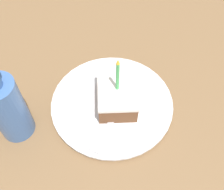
{
  "coord_description": "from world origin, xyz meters",
  "views": [
    {
      "loc": [
        0.04,
        0.33,
        0.52
      ],
      "look_at": [
        0.03,
        -0.01,
        0.04
      ],
      "focal_mm": 42.0,
      "sensor_mm": 36.0,
      "label": 1
    }
  ],
  "objects_px": {
    "plate": "(112,103)",
    "cake_slice": "(117,95)",
    "bottle": "(7,107)",
    "fork": "(110,124)"
  },
  "relations": [
    {
      "from": "plate",
      "to": "cake_slice",
      "type": "height_order",
      "value": "cake_slice"
    },
    {
      "from": "plate",
      "to": "bottle",
      "type": "xyz_separation_m",
      "value": [
        0.21,
        0.05,
        0.08
      ]
    },
    {
      "from": "fork",
      "to": "bottle",
      "type": "height_order",
      "value": "bottle"
    },
    {
      "from": "fork",
      "to": "plate",
      "type": "bearing_deg",
      "value": -96.47
    },
    {
      "from": "cake_slice",
      "to": "bottle",
      "type": "height_order",
      "value": "bottle"
    },
    {
      "from": "plate",
      "to": "fork",
      "type": "height_order",
      "value": "fork"
    },
    {
      "from": "plate",
      "to": "fork",
      "type": "xyz_separation_m",
      "value": [
        0.01,
        0.06,
        0.01
      ]
    },
    {
      "from": "plate",
      "to": "cake_slice",
      "type": "relative_size",
      "value": 1.98
    },
    {
      "from": "cake_slice",
      "to": "bottle",
      "type": "relative_size",
      "value": 0.68
    },
    {
      "from": "plate",
      "to": "cake_slice",
      "type": "bearing_deg",
      "value": 171.32
    }
  ]
}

